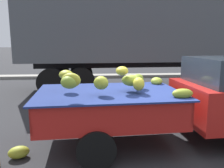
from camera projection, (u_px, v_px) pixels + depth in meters
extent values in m
plane|color=#28282B|center=(157.00, 142.00, 4.64)|extent=(220.00, 220.00, 0.00)
cube|color=gray|center=(115.00, 76.00, 13.45)|extent=(80.00, 0.80, 0.16)
cube|color=#28333D|center=(222.00, 71.00, 4.56)|extent=(1.12, 1.55, 0.52)
cube|color=#B21E19|center=(109.00, 117.00, 4.41)|extent=(2.68, 1.85, 0.08)
cube|color=#B21E19|center=(104.00, 94.00, 5.17)|extent=(2.58, 0.20, 0.44)
cube|color=#B21E19|center=(115.00, 118.00, 3.56)|extent=(2.58, 0.20, 0.44)
cube|color=#B21E19|center=(172.00, 102.00, 4.54)|extent=(0.15, 1.70, 0.44)
cube|color=#B21E19|center=(41.00, 106.00, 4.20)|extent=(0.15, 1.70, 0.44)
cube|color=#B21914|center=(104.00, 96.00, 5.21)|extent=(2.48, 0.15, 0.07)
cube|color=navy|center=(109.00, 92.00, 4.33)|extent=(2.80, 1.97, 0.03)
ellipsoid|color=olive|center=(70.00, 82.00, 3.49)|extent=(0.38, 0.38, 0.21)
ellipsoid|color=#A3A629|center=(66.00, 75.00, 4.24)|extent=(0.35, 0.38, 0.18)
ellipsoid|color=#A8A92A|center=(71.00, 80.00, 3.50)|extent=(0.35, 0.26, 0.23)
ellipsoid|color=olive|center=(183.00, 94.00, 3.84)|extent=(0.38, 0.23, 0.17)
ellipsoid|color=#9DA62C|center=(101.00, 83.00, 3.95)|extent=(0.36, 0.36, 0.24)
ellipsoid|color=gold|center=(139.00, 84.00, 4.10)|extent=(0.27, 0.30, 0.24)
ellipsoid|color=#98A932|center=(157.00, 81.00, 5.12)|extent=(0.28, 0.30, 0.18)
ellipsoid|color=olive|center=(138.00, 79.00, 4.51)|extent=(0.36, 0.39, 0.21)
ellipsoid|color=olive|center=(131.00, 80.00, 4.29)|extent=(0.42, 0.36, 0.22)
ellipsoid|color=gold|center=(122.00, 71.00, 4.18)|extent=(0.29, 0.33, 0.17)
cylinder|color=black|center=(206.00, 112.00, 5.60)|extent=(0.65, 0.24, 0.64)
cylinder|color=black|center=(91.00, 117.00, 5.22)|extent=(0.65, 0.24, 0.64)
cylinder|color=black|center=(96.00, 150.00, 3.62)|extent=(0.65, 0.24, 0.64)
cube|color=#4C5156|center=(164.00, 29.00, 9.83)|extent=(12.10, 3.04, 2.70)
cube|color=black|center=(163.00, 63.00, 10.09)|extent=(11.05, 0.90, 0.30)
cylinder|color=black|center=(81.00, 74.00, 10.92)|extent=(1.09, 0.35, 1.08)
cylinder|color=black|center=(81.00, 82.00, 8.58)|extent=(1.09, 0.35, 1.08)
cylinder|color=black|center=(58.00, 74.00, 10.79)|extent=(1.09, 0.35, 1.08)
cylinder|color=black|center=(52.00, 83.00, 8.45)|extent=(1.09, 0.35, 1.08)
ellipsoid|color=#9BA42B|center=(19.00, 152.00, 3.98)|extent=(0.42, 0.36, 0.21)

